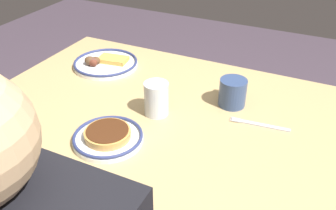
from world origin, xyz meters
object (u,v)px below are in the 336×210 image
plate_near_main (105,63)px  fork_far (259,125)px  coffee_mug (232,92)px  drinking_glass (156,100)px  plate_center_pancakes (108,136)px

plate_near_main → fork_far: 0.71m
coffee_mug → fork_far: (-0.12, 0.09, -0.05)m
drinking_glass → fork_far: (-0.33, -0.08, -0.05)m
drinking_glass → fork_far: drinking_glass is taller
plate_center_pancakes → fork_far: (-0.39, -0.28, -0.01)m
plate_near_main → drinking_glass: drinking_glass is taller
plate_center_pancakes → drinking_glass: 0.21m
drinking_glass → plate_near_main: bearing=-31.9°
plate_near_main → plate_center_pancakes: plate_near_main is taller
plate_near_main → plate_center_pancakes: (-0.30, 0.42, 0.00)m
plate_center_pancakes → fork_far: size_ratio=1.11×
fork_far → plate_center_pancakes: bearing=35.5°
plate_center_pancakes → drinking_glass: drinking_glass is taller
plate_near_main → fork_far: plate_near_main is taller
drinking_glass → fork_far: 0.34m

